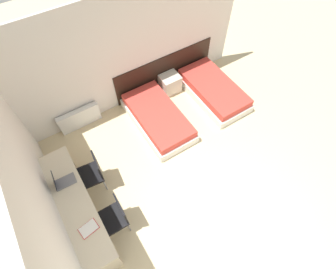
{
  "coord_description": "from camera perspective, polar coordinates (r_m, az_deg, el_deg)",
  "views": [
    {
      "loc": [
        -1.57,
        -0.4,
        4.99
      ],
      "look_at": [
        0.0,
        2.08,
        0.55
      ],
      "focal_mm": 28.0,
      "sensor_mm": 36.0,
      "label": 1
    }
  ],
  "objects": [
    {
      "name": "desk",
      "position": [
        4.9,
        -19.3,
        -14.41
      ],
      "size": [
        0.53,
        2.29,
        0.73
      ],
      "color": "beige",
      "rests_on": "ground_plane"
    },
    {
      "name": "bed_near_window",
      "position": [
        6.03,
        -2.21,
        3.65
      ],
      "size": [
        0.99,
        1.89,
        0.39
      ],
      "color": "silver",
      "rests_on": "ground_plane"
    },
    {
      "name": "wall_back",
      "position": [
        5.78,
        -9.62,
        16.66
      ],
      "size": [
        5.77,
        0.05,
        2.7
      ],
      "color": "silver",
      "rests_on": "ground_plane"
    },
    {
      "name": "chair_near_laptop",
      "position": [
        5.16,
        -16.29,
        -7.96
      ],
      "size": [
        0.52,
        0.52,
        0.9
      ],
      "rotation": [
        0.0,
        0.0,
        -0.11
      ],
      "color": "black",
      "rests_on": "ground_plane"
    },
    {
      "name": "bed_near_door",
      "position": [
        6.67,
        9.8,
        9.48
      ],
      "size": [
        0.99,
        1.89,
        0.39
      ],
      "color": "silver",
      "rests_on": "ground_plane"
    },
    {
      "name": "nightstand",
      "position": [
        6.68,
        0.41,
        11.08
      ],
      "size": [
        0.47,
        0.41,
        0.46
      ],
      "color": "beige",
      "rests_on": "ground_plane"
    },
    {
      "name": "wall_left",
      "position": [
        4.38,
        -26.62,
        -10.08
      ],
      "size": [
        0.05,
        4.79,
        2.7
      ],
      "color": "silver",
      "rests_on": "ground_plane"
    },
    {
      "name": "chair_near_notebook",
      "position": [
        4.75,
        -11.61,
        -17.07
      ],
      "size": [
        0.48,
        0.48,
        0.9
      ],
      "rotation": [
        0.0,
        0.0,
        -0.02
      ],
      "color": "black",
      "rests_on": "ground_plane"
    },
    {
      "name": "laptop",
      "position": [
        4.92,
        -22.19,
        -9.45
      ],
      "size": [
        0.37,
        0.23,
        0.36
      ],
      "rotation": [
        0.0,
        0.0,
        -0.05
      ],
      "color": "slate",
      "rests_on": "desk"
    },
    {
      "name": "radiator",
      "position": [
        6.26,
        -18.67,
        3.35
      ],
      "size": [
        0.94,
        0.12,
        0.51
      ],
      "color": "silver",
      "rests_on": "ground_plane"
    },
    {
      "name": "ground_plane",
      "position": [
        5.25,
        13.05,
        -19.71
      ],
      "size": [
        20.0,
        20.0,
        0.0
      ],
      "primitive_type": "plane",
      "color": "beige"
    },
    {
      "name": "open_notebook",
      "position": [
        4.55,
        -16.88,
        -18.99
      ],
      "size": [
        0.32,
        0.24,
        0.02
      ],
      "rotation": [
        0.0,
        0.0,
        0.15
      ],
      "color": "#B21E1E",
      "rests_on": "desk"
    },
    {
      "name": "headboard_panel",
      "position": [
        6.67,
        -0.7,
        13.62
      ],
      "size": [
        2.69,
        0.03,
        0.9
      ],
      "color": "black",
      "rests_on": "ground_plane"
    }
  ]
}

